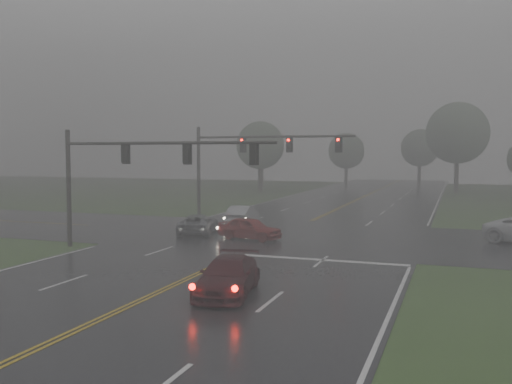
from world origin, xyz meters
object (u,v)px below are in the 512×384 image
at_px(sedan_red, 250,240).
at_px(signal_gantry_far, 244,153).
at_px(signal_gantry_near, 128,165).
at_px(car_grey, 198,234).
at_px(sedan_maroon, 228,295).
at_px(sedan_silver, 243,225).

height_order(sedan_red, signal_gantry_far, signal_gantry_far).
relative_size(sedan_red, signal_gantry_near, 0.32).
xyz_separation_m(signal_gantry_near, signal_gantry_far, (0.28, 17.29, 0.60)).
bearing_deg(car_grey, signal_gantry_near, 68.13).
height_order(sedan_maroon, signal_gantry_far, signal_gantry_far).
xyz_separation_m(sedan_red, car_grey, (-4.10, 1.21, 0.00)).
xyz_separation_m(car_grey, signal_gantry_near, (-0.89, -7.02, 4.71)).
bearing_deg(car_grey, sedan_red, 148.89).
relative_size(sedan_red, car_grey, 0.87).
distance_m(sedan_red, car_grey, 4.28).
distance_m(sedan_red, sedan_silver, 7.04).
height_order(sedan_silver, car_grey, sedan_silver).
distance_m(sedan_silver, car_grey, 5.32).
distance_m(signal_gantry_near, signal_gantry_far, 17.30).
height_order(sedan_silver, signal_gantry_far, signal_gantry_far).
distance_m(sedan_maroon, signal_gantry_far, 26.60).
distance_m(sedan_maroon, sedan_silver, 20.68).
bearing_deg(sedan_red, sedan_maroon, -152.25).
height_order(sedan_maroon, signal_gantry_near, signal_gantry_near).
height_order(sedan_maroon, sedan_red, same).
height_order(sedan_maroon, sedan_silver, sedan_silver).
relative_size(sedan_silver, signal_gantry_far, 0.33).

